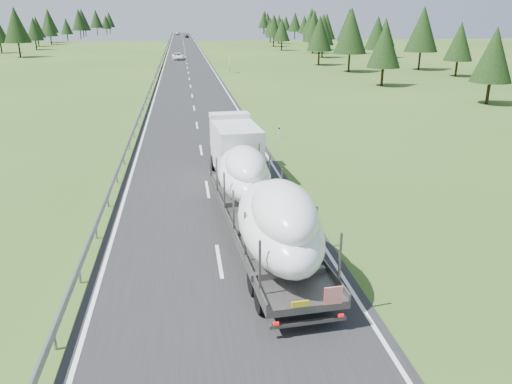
{
  "coord_description": "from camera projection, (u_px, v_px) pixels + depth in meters",
  "views": [
    {
      "loc": [
        -1.15,
        -9.3,
        9.48
      ],
      "look_at": [
        1.9,
        11.57,
        2.01
      ],
      "focal_mm": 35.0,
      "sensor_mm": 36.0,
      "label": 1
    }
  ],
  "objects": [
    {
      "name": "road_surface",
      "position": [
        187.0,
        63.0,
        105.26
      ],
      "size": [
        10.0,
        400.0,
        0.02
      ],
      "primitive_type": "cube",
      "color": "black",
      "rests_on": "ground"
    },
    {
      "name": "guardrail",
      "position": [
        161.0,
        61.0,
        104.29
      ],
      "size": [
        0.1,
        400.0,
        0.76
      ],
      "color": "slate",
      "rests_on": "ground"
    },
    {
      "name": "marker_posts",
      "position": [
        205.0,
        46.0,
        157.26
      ],
      "size": [
        0.13,
        350.08,
        1.0
      ],
      "color": "silver",
      "rests_on": "ground"
    },
    {
      "name": "highway_sign",
      "position": [
        229.0,
        62.0,
        86.99
      ],
      "size": [
        0.08,
        0.9,
        2.6
      ],
      "color": "slate",
      "rests_on": "ground"
    },
    {
      "name": "tree_line_right",
      "position": [
        348.0,
        27.0,
        125.05
      ],
      "size": [
        27.7,
        331.0,
        12.52
      ],
      "color": "black",
      "rests_on": "ground"
    },
    {
      "name": "tree_line_left",
      "position": [
        19.0,
        25.0,
        135.98
      ],
      "size": [
        15.69,
        330.31,
        12.59
      ],
      "color": "black",
      "rests_on": "ground"
    },
    {
      "name": "boat_truck",
      "position": [
        254.0,
        184.0,
        22.97
      ],
      "size": [
        3.7,
        19.54,
        4.01
      ],
      "color": "silver",
      "rests_on": "ground"
    },
    {
      "name": "distant_van",
      "position": [
        178.0,
        56.0,
        113.13
      ],
      "size": [
        3.09,
        5.75,
        1.53
      ],
      "primitive_type": "imported",
      "rotation": [
        0.0,
        0.0,
        0.1
      ],
      "color": "white",
      "rests_on": "ground"
    },
    {
      "name": "distant_car_dark",
      "position": [
        187.0,
        36.0,
        225.66
      ],
      "size": [
        1.69,
        4.09,
        1.39
      ],
      "primitive_type": "imported",
      "rotation": [
        0.0,
        0.0,
        0.01
      ],
      "color": "black",
      "rests_on": "ground"
    },
    {
      "name": "distant_car_blue",
      "position": [
        178.0,
        34.0,
        257.35
      ],
      "size": [
        1.86,
        4.38,
        1.41
      ],
      "primitive_type": "imported",
      "rotation": [
        0.0,
        0.0,
        -0.09
      ],
      "color": "#192846",
      "rests_on": "ground"
    }
  ]
}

